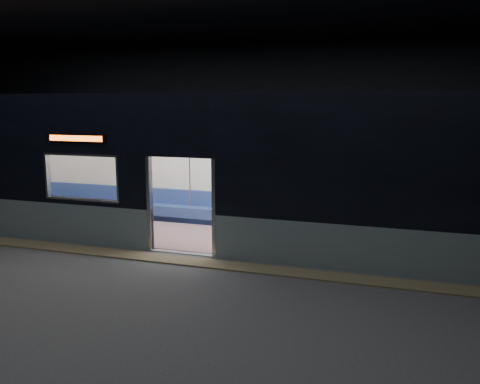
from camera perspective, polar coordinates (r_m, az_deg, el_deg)
The scene contains 7 objects.
station_floor at distance 10.02m, azimuth -9.04°, elevation -8.53°, with size 24.00×14.00×0.01m, color #47494C.
station_envelope at distance 9.51m, azimuth -9.67°, elevation 12.91°, with size 24.00×14.00×5.00m.
tactile_strip at distance 10.48m, azimuth -7.65°, elevation -7.54°, with size 22.80×0.50×0.03m, color #8C7F59.
metro_car at distance 11.88m, azimuth -3.65°, elevation 3.67°, with size 18.00×3.04×3.35m.
passenger at distance 12.25m, azimuth 11.83°, elevation -1.16°, with size 0.42×0.74×1.44m.
handbag at distance 12.03m, azimuth 11.75°, elevation -1.97°, with size 0.32×0.27×0.16m, color black.
transit_map at distance 12.83m, azimuth 2.83°, elevation 2.50°, with size 1.01×0.03×0.66m, color white.
Camera 1 is at (4.44, -8.40, 3.18)m, focal length 38.00 mm.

